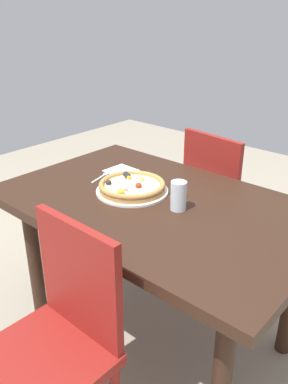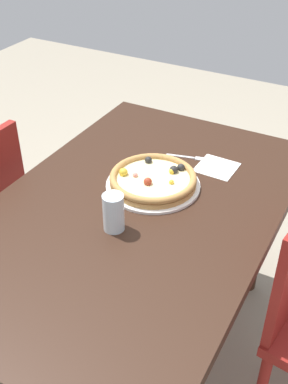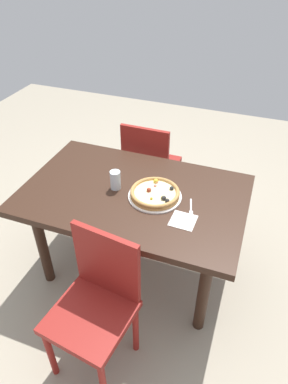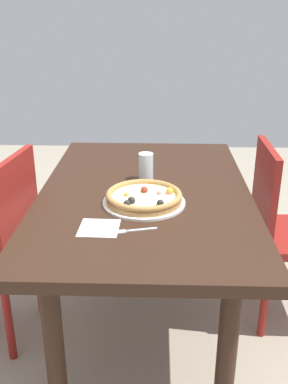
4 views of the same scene
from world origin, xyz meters
TOP-DOWN VIEW (x-y plane):
  - ground_plane at (0.00, 0.00)m, footprint 6.00×6.00m
  - dining_table at (0.00, 0.00)m, footprint 1.40×0.89m
  - chair_near at (0.12, -0.66)m, footprint 0.40×0.40m
  - plate at (-0.14, 0.00)m, footprint 0.33×0.33m
  - pizza at (-0.14, 0.00)m, footprint 0.30×0.30m
  - fork at (-0.38, 0.04)m, footprint 0.06×0.16m
  - drinking_glass at (0.12, -0.00)m, footprint 0.07×0.07m
  - napkin at (-0.36, 0.15)m, footprint 0.14×0.14m

SIDE VIEW (x-z plane):
  - ground_plane at x=0.00m, z-range 0.00..0.00m
  - chair_near at x=0.12m, z-range 0.05..0.93m
  - dining_table at x=0.00m, z-range 0.27..0.99m
  - napkin at x=-0.36m, z-range 0.72..0.72m
  - fork at x=-0.38m, z-range 0.72..0.73m
  - plate at x=-0.14m, z-range 0.72..0.73m
  - pizza at x=-0.14m, z-range 0.73..0.78m
  - drinking_glass at x=0.12m, z-range 0.72..0.85m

